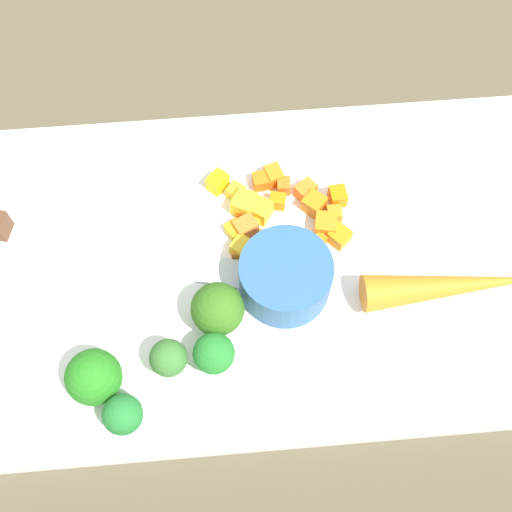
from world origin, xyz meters
The scene contains 31 objects.
ground_plane centered at (0.00, 0.00, 0.00)m, with size 4.00×4.00×0.00m, color brown.
cutting_board centered at (0.00, 0.00, 0.01)m, with size 0.55×0.32×0.01m, color white.
prep_bowl centered at (0.02, -0.03, 0.03)m, with size 0.08×0.08×0.04m, color #2F5D8E.
chef_knife centered at (-0.19, 0.04, 0.02)m, with size 0.30×0.10×0.02m.
whole_carrot centered at (0.16, -0.04, 0.03)m, with size 0.03×0.03×0.16m, color orange.
carrot_dice_0 centered at (-0.01, 0.01, 0.02)m, with size 0.01×0.01×0.01m, color orange.
carrot_dice_1 centered at (0.02, 0.05, 0.02)m, with size 0.01×0.01×0.01m, color orange.
carrot_dice_2 centered at (-0.01, 0.03, 0.02)m, with size 0.02×0.02×0.02m, color orange.
carrot_dice_3 centered at (-0.01, 0.05, 0.02)m, with size 0.01×0.01×0.01m, color orange.
carrot_dice_4 centered at (0.05, 0.06, 0.02)m, with size 0.02×0.01×0.01m, color orange.
carrot_dice_5 centered at (0.06, 0.01, 0.02)m, with size 0.01×0.01×0.01m, color orange.
carrot_dice_6 centered at (0.03, 0.07, 0.02)m, with size 0.01×0.01×0.01m, color orange.
carrot_dice_7 centered at (0.01, 0.08, 0.02)m, with size 0.02×0.01×0.01m, color orange.
carrot_dice_8 centered at (0.07, 0.01, 0.02)m, with size 0.02×0.02×0.01m, color orange.
carrot_dice_9 centered at (0.06, 0.05, 0.02)m, with size 0.02×0.02×0.02m, color orange.
carrot_dice_10 centered at (0.06, 0.03, 0.02)m, with size 0.02×0.02×0.02m, color orange.
carrot_dice_11 centered at (0.02, 0.08, 0.02)m, with size 0.02×0.01×0.01m, color orange.
carrot_dice_12 centered at (0.08, 0.05, 0.02)m, with size 0.02×0.01×0.02m, color orange.
carrot_dice_13 centered at (0.07, 0.04, 0.02)m, with size 0.01×0.01×0.01m, color orange.
pepper_dice_0 centered at (0.00, 0.03, 0.02)m, with size 0.01×0.01×0.01m, color yellow.
pepper_dice_1 centered at (0.01, 0.04, 0.02)m, with size 0.02×0.02×0.02m, color yellow.
pepper_dice_2 centered at (-0.01, 0.05, 0.02)m, with size 0.02×0.02×0.02m, color yellow.
pepper_dice_3 centered at (-0.01, 0.01, 0.02)m, with size 0.02×0.01×0.01m, color yellow.
pepper_dice_4 centered at (-0.01, 0.07, 0.02)m, with size 0.01×0.01×0.01m, color yellow.
pepper_dice_5 centered at (-0.02, 0.03, 0.02)m, with size 0.01×0.02×0.01m, color yellow.
pepper_dice_6 centered at (-0.03, 0.08, 0.02)m, with size 0.02×0.01×0.02m, color yellow.
broccoli_floret_0 centered at (-0.04, -0.09, 0.03)m, with size 0.03×0.03×0.04m.
broccoli_floret_1 centered at (-0.08, -0.09, 0.03)m, with size 0.03×0.03×0.04m.
broccoli_floret_2 centered at (-0.13, -0.10, 0.03)m, with size 0.04×0.04×0.04m.
broccoli_floret_3 centered at (-0.04, -0.05, 0.04)m, with size 0.04×0.04×0.05m.
broccoli_floret_4 centered at (-0.11, -0.13, 0.03)m, with size 0.03×0.03×0.04m.
Camera 1 is at (-0.02, -0.24, 0.53)m, focal length 45.97 mm.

